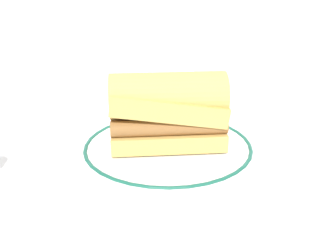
# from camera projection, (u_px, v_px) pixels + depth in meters

# --- Properties ---
(ground_plane) EXTENTS (1.50, 1.50, 0.00)m
(ground_plane) POSITION_uv_depth(u_px,v_px,m) (184.00, 150.00, 0.62)
(ground_plane) COLOR white
(plate) EXTENTS (0.29, 0.29, 0.01)m
(plate) POSITION_uv_depth(u_px,v_px,m) (168.00, 148.00, 0.61)
(plate) COLOR white
(plate) RESTS_ON ground_plane
(sausage_sandwich) EXTENTS (0.19, 0.13, 0.11)m
(sausage_sandwich) POSITION_uv_depth(u_px,v_px,m) (168.00, 109.00, 0.58)
(sausage_sandwich) COLOR tan
(sausage_sandwich) RESTS_ON plate
(drinking_glass) EXTENTS (0.06, 0.06, 0.12)m
(drinking_glass) POSITION_uv_depth(u_px,v_px,m) (208.00, 78.00, 0.84)
(drinking_glass) COLOR silver
(drinking_glass) RESTS_ON ground_plane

